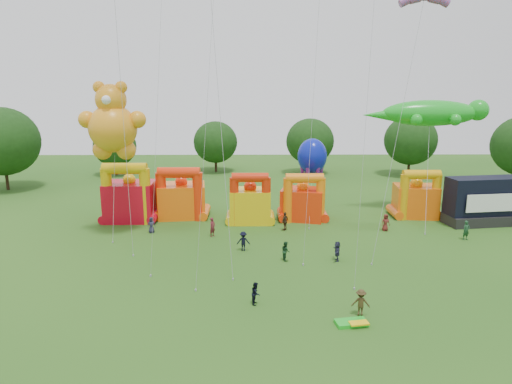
{
  "coord_description": "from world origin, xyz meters",
  "views": [
    {
      "loc": [
        -2.03,
        -22.21,
        14.57
      ],
      "look_at": [
        -1.62,
        18.0,
        5.42
      ],
      "focal_mm": 32.0,
      "sensor_mm": 36.0,
      "label": 1
    }
  ],
  "objects_px": {
    "bouncy_castle_2": "(250,203)",
    "spectator_0": "(151,225)",
    "stage_trailer": "(484,201)",
    "octopus_kite": "(311,178)",
    "bouncy_castle_0": "(130,198)",
    "teddy_bear_kite": "(113,126)",
    "gecko_kite": "(428,155)",
    "spectator_4": "(285,221)"
  },
  "relations": [
    {
      "from": "bouncy_castle_2",
      "to": "spectator_0",
      "type": "distance_m",
      "value": 10.92
    },
    {
      "from": "stage_trailer",
      "to": "spectator_0",
      "type": "xyz_separation_m",
      "value": [
        -35.75,
        -2.92,
        -1.69
      ]
    },
    {
      "from": "spectator_0",
      "to": "octopus_kite",
      "type": "bearing_deg",
      "value": 3.92
    },
    {
      "from": "bouncy_castle_2",
      "to": "bouncy_castle_0",
      "type": "bearing_deg",
      "value": 176.07
    },
    {
      "from": "spectator_0",
      "to": "teddy_bear_kite",
      "type": "bearing_deg",
      "value": 170.8
    },
    {
      "from": "stage_trailer",
      "to": "octopus_kite",
      "type": "height_order",
      "value": "octopus_kite"
    },
    {
      "from": "gecko_kite",
      "to": "spectator_0",
      "type": "xyz_separation_m",
      "value": [
        -30.15,
        -5.27,
        -6.51
      ]
    },
    {
      "from": "stage_trailer",
      "to": "teddy_bear_kite",
      "type": "height_order",
      "value": "teddy_bear_kite"
    },
    {
      "from": "gecko_kite",
      "to": "spectator_0",
      "type": "relative_size",
      "value": 8.82
    },
    {
      "from": "octopus_kite",
      "to": "spectator_4",
      "type": "relative_size",
      "value": 5.4
    },
    {
      "from": "teddy_bear_kite",
      "to": "octopus_kite",
      "type": "bearing_deg",
      "value": 22.33
    },
    {
      "from": "spectator_0",
      "to": "spectator_4",
      "type": "xyz_separation_m",
      "value": [
        13.85,
        0.74,
        0.15
      ]
    },
    {
      "from": "bouncy_castle_2",
      "to": "gecko_kite",
      "type": "distance_m",
      "value": 20.67
    },
    {
      "from": "bouncy_castle_0",
      "to": "spectator_4",
      "type": "bearing_deg",
      "value": -12.66
    },
    {
      "from": "gecko_kite",
      "to": "spectator_4",
      "type": "distance_m",
      "value": 18.08
    },
    {
      "from": "bouncy_castle_0",
      "to": "spectator_0",
      "type": "bearing_deg",
      "value": -54.19
    },
    {
      "from": "bouncy_castle_0",
      "to": "teddy_bear_kite",
      "type": "height_order",
      "value": "teddy_bear_kite"
    },
    {
      "from": "spectator_4",
      "to": "octopus_kite",
      "type": "bearing_deg",
      "value": -170.86
    },
    {
      "from": "gecko_kite",
      "to": "teddy_bear_kite",
      "type": "bearing_deg",
      "value": -169.98
    },
    {
      "from": "bouncy_castle_0",
      "to": "bouncy_castle_2",
      "type": "xyz_separation_m",
      "value": [
        13.51,
        -0.93,
        -0.34
      ]
    },
    {
      "from": "bouncy_castle_2",
      "to": "stage_trailer",
      "type": "bearing_deg",
      "value": -1.67
    },
    {
      "from": "bouncy_castle_2",
      "to": "gecko_kite",
      "type": "relative_size",
      "value": 0.39
    },
    {
      "from": "bouncy_castle_2",
      "to": "spectator_0",
      "type": "height_order",
      "value": "bouncy_castle_2"
    },
    {
      "from": "bouncy_castle_2",
      "to": "teddy_bear_kite",
      "type": "relative_size",
      "value": 0.38
    },
    {
      "from": "bouncy_castle_2",
      "to": "octopus_kite",
      "type": "relative_size",
      "value": 0.55
    },
    {
      "from": "bouncy_castle_2",
      "to": "spectator_4",
      "type": "xyz_separation_m",
      "value": [
        3.66,
        -2.93,
        -1.24
      ]
    },
    {
      "from": "bouncy_castle_0",
      "to": "spectator_0",
      "type": "distance_m",
      "value": 5.93
    },
    {
      "from": "bouncy_castle_0",
      "to": "spectator_4",
      "type": "xyz_separation_m",
      "value": [
        17.16,
        -3.86,
        -1.59
      ]
    },
    {
      "from": "bouncy_castle_2",
      "to": "octopus_kite",
      "type": "height_order",
      "value": "octopus_kite"
    },
    {
      "from": "gecko_kite",
      "to": "spectator_4",
      "type": "xyz_separation_m",
      "value": [
        -16.3,
        -4.53,
        -6.36
      ]
    },
    {
      "from": "gecko_kite",
      "to": "spectator_4",
      "type": "bearing_deg",
      "value": -164.47
    },
    {
      "from": "bouncy_castle_2",
      "to": "gecko_kite",
      "type": "height_order",
      "value": "gecko_kite"
    },
    {
      "from": "bouncy_castle_0",
      "to": "gecko_kite",
      "type": "xyz_separation_m",
      "value": [
        33.47,
        0.67,
        4.77
      ]
    },
    {
      "from": "bouncy_castle_0",
      "to": "spectator_0",
      "type": "relative_size",
      "value": 4.06
    },
    {
      "from": "teddy_bear_kite",
      "to": "octopus_kite",
      "type": "distance_m",
      "value": 23.2
    },
    {
      "from": "stage_trailer",
      "to": "octopus_kite",
      "type": "relative_size",
      "value": 0.8
    },
    {
      "from": "stage_trailer",
      "to": "octopus_kite",
      "type": "xyz_separation_m",
      "value": [
        -18.31,
        4.91,
        1.75
      ]
    },
    {
      "from": "teddy_bear_kite",
      "to": "bouncy_castle_2",
      "type": "bearing_deg",
      "value": 17.82
    },
    {
      "from": "bouncy_castle_2",
      "to": "octopus_kite",
      "type": "distance_m",
      "value": 8.6
    },
    {
      "from": "spectator_4",
      "to": "spectator_0",
      "type": "bearing_deg",
      "value": -50.95
    },
    {
      "from": "bouncy_castle_0",
      "to": "octopus_kite",
      "type": "height_order",
      "value": "octopus_kite"
    },
    {
      "from": "octopus_kite",
      "to": "gecko_kite",
      "type": "bearing_deg",
      "value": -11.4
    }
  ]
}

